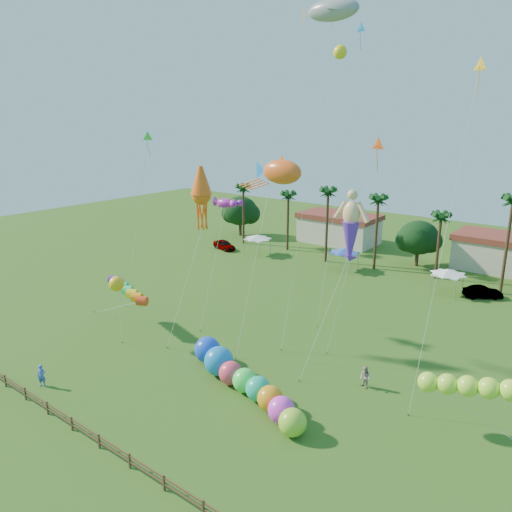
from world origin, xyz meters
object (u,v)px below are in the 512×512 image
Objects in this scene: car_b at (483,292)px; caterpillar_inflatable at (250,385)px; blue_ball at (207,350)px; spectator_b at (365,377)px; spectator_a at (42,376)px; car_a at (224,245)px.

caterpillar_inflatable is at bearing 131.51° from car_b.
car_b is 1.89× the size of blue_ball.
spectator_a is at bearing -121.53° from spectator_b.
blue_ball is at bearing 120.24° from car_b.
car_a reaches higher than car_b.
caterpillar_inflatable reaches higher than car_a.
spectator_a reaches higher than car_a.
caterpillar_inflatable is (13.62, 8.61, 0.12)m from spectator_a.
spectator_b is 0.15× the size of caterpillar_inflatable.
spectator_b is at bearing 141.18° from car_b.
spectator_a is at bearing -124.32° from blue_ball.
blue_ball is at bearing 178.29° from caterpillar_inflatable.
blue_ball reaches higher than car_a.
spectator_a is 0.80× the size of blue_ball.
spectator_b is at bearing -109.58° from car_a.
car_a is 37.70m from car_b.
car_b is 46.67m from spectator_a.
blue_ball is (-14.22, -30.64, 0.42)m from car_b.
spectator_a is (-21.56, -41.39, 0.19)m from car_b.
spectator_b is 13.14m from blue_ball.
spectator_a is (16.08, -39.35, 0.15)m from car_a.
car_b is 2.37× the size of spectator_a.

